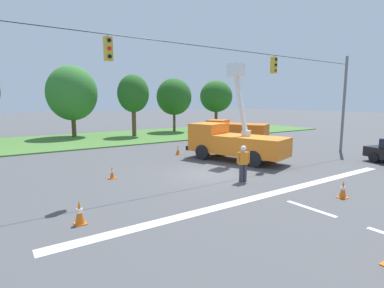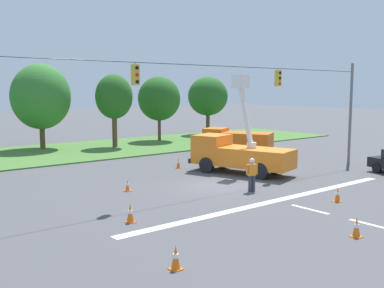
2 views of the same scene
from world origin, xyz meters
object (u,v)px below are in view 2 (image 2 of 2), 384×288
at_px(traffic_cone_mid_right, 127,186).
at_px(traffic_cone_far_left, 338,195).
at_px(traffic_cone_foreground_right, 130,213).
at_px(traffic_cone_lane_edge_b, 176,258).
at_px(tree_east_end, 208,96).
at_px(traffic_cone_lane_edge_a, 178,163).
at_px(traffic_cone_mid_left, 262,160).
at_px(utility_truck_bucket_lift, 238,152).
at_px(traffic_cone_near_bucket, 357,227).
at_px(tree_far_east, 159,99).
at_px(road_worker, 252,173).
at_px(tree_east, 114,97).
at_px(tree_centre, 41,97).
at_px(utility_truck_support_near, 236,140).

relative_size(traffic_cone_mid_right, traffic_cone_far_left, 0.86).
bearing_deg(traffic_cone_mid_right, traffic_cone_far_left, -51.02).
height_order(traffic_cone_foreground_right, traffic_cone_lane_edge_b, traffic_cone_foreground_right).
xyz_separation_m(tree_east_end, traffic_cone_lane_edge_a, (-16.27, -15.84, -4.19)).
relative_size(traffic_cone_mid_left, traffic_cone_far_left, 0.92).
relative_size(utility_truck_bucket_lift, traffic_cone_foreground_right, 8.89).
bearing_deg(traffic_cone_far_left, utility_truck_bucket_lift, 79.53).
bearing_deg(traffic_cone_near_bucket, traffic_cone_far_left, 40.64).
relative_size(tree_east_end, traffic_cone_lane_edge_a, 9.85).
distance_m(tree_far_east, road_worker, 23.98).
bearing_deg(traffic_cone_lane_edge_b, utility_truck_bucket_lift, 38.93).
bearing_deg(traffic_cone_lane_edge_b, traffic_cone_far_left, 8.81).
distance_m(tree_east, traffic_cone_near_bucket, 28.55).
bearing_deg(traffic_cone_foreground_right, traffic_cone_far_left, -19.08).
bearing_deg(traffic_cone_far_left, tree_centre, 98.68).
xyz_separation_m(tree_east, tree_far_east, (6.13, 1.72, -0.25)).
xyz_separation_m(utility_truck_support_near, traffic_cone_mid_left, (-2.69, -5.43, -0.82)).
relative_size(tree_east, tree_east_end, 0.99).
distance_m(utility_truck_bucket_lift, traffic_cone_mid_right, 8.28).
bearing_deg(road_worker, tree_centre, 96.33).
xyz_separation_m(tree_east, utility_truck_support_near, (6.34, -9.37, -3.51)).
xyz_separation_m(road_worker, traffic_cone_far_left, (1.59, -4.11, -0.65)).
height_order(tree_centre, traffic_cone_lane_edge_a, tree_centre).
bearing_deg(traffic_cone_near_bucket, traffic_cone_foreground_right, 129.41).
bearing_deg(traffic_cone_lane_edge_a, road_worker, -98.67).
height_order(traffic_cone_foreground_right, traffic_cone_mid_right, traffic_cone_foreground_right).
bearing_deg(traffic_cone_mid_right, utility_truck_bucket_lift, 0.70).
height_order(tree_far_east, road_worker, tree_far_east).
bearing_deg(tree_east_end, tree_far_east, -166.37).
distance_m(road_worker, traffic_cone_near_bucket, 7.92).
height_order(traffic_cone_mid_right, traffic_cone_near_bucket, traffic_cone_near_bucket).
xyz_separation_m(traffic_cone_foreground_right, traffic_cone_mid_left, (14.59, 6.21, -0.07)).
height_order(tree_east, tree_east_end, tree_east_end).
height_order(tree_far_east, traffic_cone_lane_edge_a, tree_far_east).
distance_m(road_worker, traffic_cone_far_left, 4.46).
height_order(tree_east, road_worker, tree_east).
bearing_deg(traffic_cone_far_left, traffic_cone_lane_edge_a, 91.70).
relative_size(utility_truck_bucket_lift, traffic_cone_mid_left, 10.56).
xyz_separation_m(traffic_cone_foreground_right, traffic_cone_near_bucket, (5.50, -6.69, -0.03)).
height_order(utility_truck_bucket_lift, traffic_cone_lane_edge_a, utility_truck_bucket_lift).
relative_size(tree_far_east, tree_east_end, 0.98).
bearing_deg(traffic_cone_far_left, tree_east, 86.55).
relative_size(traffic_cone_near_bucket, traffic_cone_far_left, 1.03).
bearing_deg(traffic_cone_lane_edge_a, traffic_cone_far_left, -88.30).
bearing_deg(tree_far_east, traffic_cone_mid_left, -98.55).
relative_size(tree_far_east, traffic_cone_near_bucket, 9.01).
bearing_deg(tree_east_end, tree_east, -165.51).
bearing_deg(traffic_cone_mid_right, traffic_cone_lane_edge_b, -112.94).
relative_size(tree_east_end, traffic_cone_near_bucket, 9.21).
height_order(road_worker, traffic_cone_lane_edge_a, road_worker).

